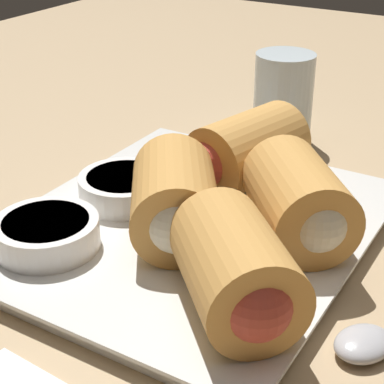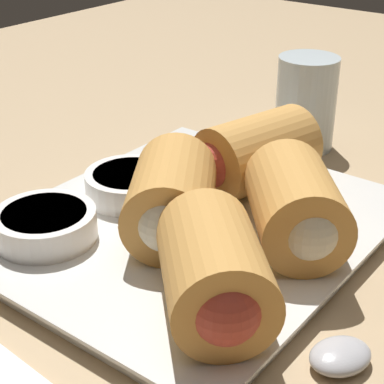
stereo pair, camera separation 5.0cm
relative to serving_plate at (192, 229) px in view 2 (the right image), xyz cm
name	(u,v)px [view 2 (the right image)]	position (x,y,z in cm)	size (l,w,h in cm)	color
table_surface	(180,248)	(-0.58, 0.73, -1.76)	(180.00, 140.00, 2.00)	tan
serving_plate	(192,229)	(0.00, 0.00, 0.00)	(30.45, 26.04, 1.50)	silver
roll_front_left	(297,209)	(1.51, -8.30, 3.93)	(11.35, 11.01, 6.37)	#D19347
roll_front_right	(171,200)	(-2.99, -0.34, 3.93)	(11.43, 10.56, 6.37)	#D19347
roll_back_left	(252,154)	(7.63, -0.54, 3.93)	(11.13, 8.50, 6.37)	#D19347
roll_back_right	(216,276)	(-8.75, -8.51, 3.93)	(11.21, 11.22, 6.37)	#D19347
dipping_bowl_near	(131,183)	(0.19, 6.59, 1.94)	(7.67, 7.67, 2.21)	white
dipping_bowl_far	(45,224)	(-8.67, 7.11, 1.94)	(7.67, 7.67, 2.21)	white
spoon	(354,350)	(-5.23, -16.28, -0.12)	(15.45, 7.72, 1.39)	#B2B2B7
drinking_glass	(306,103)	(21.58, 1.94, 4.01)	(6.11, 6.11, 9.54)	silver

